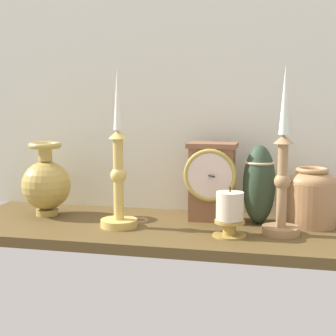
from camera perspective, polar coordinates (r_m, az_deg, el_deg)
The scene contains 9 objects.
ground_plane at distance 121.73cm, azimuth -1.16°, elevation -7.07°, with size 100.00×36.00×2.40cm, color brown.
back_wall at distance 135.75cm, azimuth 0.71°, elevation 8.82°, with size 120.00×2.00×65.00cm, color silver.
mantel_clock at distance 124.46cm, azimuth 5.04°, elevation -1.42°, with size 13.06×10.20×19.52cm.
candlestick_tall_left at distance 113.24cm, azimuth 12.97°, elevation -1.18°, with size 8.50×8.50×37.70cm.
candlestick_tall_center at distance 117.94cm, azimuth -5.70°, elevation -1.21°, with size 8.82×8.82×37.59cm.
brass_vase_bulbous at distance 133.77cm, azimuth -13.79°, elevation -1.70°, with size 12.72×12.72×19.17cm.
brass_vase_jar at distance 123.96cm, azimuth 16.11°, elevation -3.10°, with size 11.85×11.85×14.09cm.
pillar_candle_front at distance 111.17cm, azimuth 7.09°, elevation -5.15°, with size 7.48×7.48×11.16cm.
tall_ceramic_vase at distance 122.69cm, azimuth 10.40°, elevation -1.83°, with size 7.82×7.82×19.32cm.
Camera 1 is at (28.49, -114.20, 29.83)cm, focal length 53.18 mm.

